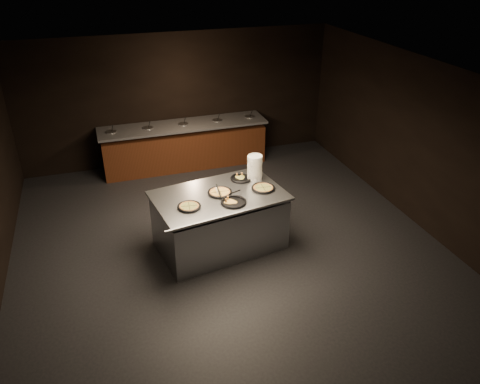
{
  "coord_description": "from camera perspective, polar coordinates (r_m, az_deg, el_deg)",
  "views": [
    {
      "loc": [
        -1.84,
        -6.1,
        4.6
      ],
      "look_at": [
        0.25,
        0.3,
        0.95
      ],
      "focal_mm": 35.0,
      "sensor_mm": 36.0,
      "label": 1
    }
  ],
  "objects": [
    {
      "name": "pan_cheese_slices_a",
      "position": [
        7.97,
        0.13,
        1.7
      ],
      "size": [
        0.37,
        0.37,
        0.04
      ],
      "rotation": [
        0.0,
        0.0,
        1.15
      ],
      "color": "black",
      "rests_on": "serving_counter"
    },
    {
      "name": "server_right",
      "position": [
        7.38,
        -0.26,
        -0.2
      ],
      "size": [
        0.26,
        0.21,
        0.15
      ],
      "rotation": [
        0.0,
        0.0,
        -0.59
      ],
      "color": "#B2B5B9",
      "rests_on": "serving_counter"
    },
    {
      "name": "pan_veggie_slices",
      "position": [
        7.66,
        2.85,
        0.5
      ],
      "size": [
        0.39,
        0.39,
        0.04
      ],
      "rotation": [
        0.0,
        0.0,
        -0.08
      ],
      "color": "black",
      "rests_on": "serving_counter"
    },
    {
      "name": "plate_stack",
      "position": [
        7.91,
        1.82,
        3.01
      ],
      "size": [
        0.25,
        0.25,
        0.42
      ],
      "primitive_type": "cylinder",
      "color": "silver",
      "rests_on": "serving_counter"
    },
    {
      "name": "pan_veggie_whole",
      "position": [
        7.17,
        -6.23,
        -1.76
      ],
      "size": [
        0.36,
        0.36,
        0.04
      ],
      "rotation": [
        0.0,
        0.0,
        -0.13
      ],
      "color": "black",
      "rests_on": "serving_counter"
    },
    {
      "name": "serving_counter",
      "position": [
        7.77,
        -2.51,
        -3.67
      ],
      "size": [
        2.23,
        1.62,
        0.99
      ],
      "rotation": [
        0.0,
        0.0,
        0.15
      ],
      "color": "#B2B5B9",
      "rests_on": "ground"
    },
    {
      "name": "pan_cheese_whole",
      "position": [
        7.53,
        -2.46,
        -0.03
      ],
      "size": [
        0.4,
        0.4,
        0.04
      ],
      "rotation": [
        0.0,
        0.0,
        -0.05
      ],
      "color": "black",
      "rests_on": "serving_counter"
    },
    {
      "name": "server_left",
      "position": [
        7.45,
        -2.75,
        0.22
      ],
      "size": [
        0.1,
        0.35,
        0.17
      ],
      "rotation": [
        0.0,
        0.0,
        1.59
      ],
      "color": "#B2B5B9",
      "rests_on": "serving_counter"
    },
    {
      "name": "salad_bar",
      "position": [
        10.68,
        -6.74,
        5.33
      ],
      "size": [
        3.7,
        0.83,
        1.18
      ],
      "color": "#552414",
      "rests_on": "ground"
    },
    {
      "name": "pan_cheese_slices_b",
      "position": [
        7.25,
        -0.78,
        -1.2
      ],
      "size": [
        0.4,
        0.4,
        0.04
      ],
      "rotation": [
        0.0,
        0.0,
        2.09
      ],
      "color": "black",
      "rests_on": "serving_counter"
    },
    {
      "name": "room",
      "position": [
        7.11,
        -1.17,
        2.16
      ],
      "size": [
        7.02,
        8.02,
        2.92
      ],
      "color": "black",
      "rests_on": "ground"
    }
  ]
}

